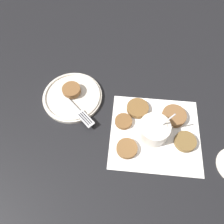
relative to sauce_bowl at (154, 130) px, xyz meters
The scene contains 11 objects.
ground_plane 0.05m from the sauce_bowl, 20.01° to the right, with size 4.00×4.00×0.00m, color black.
napkin 0.03m from the sauce_bowl, 18.26° to the left, with size 0.34×0.31×0.00m.
sauce_bowl is the anchor object (origin of this frame).
fritter_0 0.11m from the sauce_bowl, 149.30° to the right, with size 0.07×0.07×0.02m.
fritter_1 0.11m from the sauce_bowl, 18.68° to the right, with size 0.07×0.07×0.02m.
fritter_2 0.11m from the sauce_bowl, 114.81° to the left, with size 0.08×0.08×0.02m.
fritter_3 0.10m from the sauce_bowl, 37.66° to the left, with size 0.09×0.09×0.02m.
fritter_4 0.11m from the sauce_bowl, 155.19° to the left, with size 0.06×0.06×0.01m.
serving_plate 0.33m from the sauce_bowl, 151.52° to the left, with size 0.22×0.22×0.02m.
fritter_on_plate 0.33m from the sauce_bowl, 149.33° to the left, with size 0.07×0.07×0.02m.
fork 0.27m from the sauce_bowl, 162.42° to the left, with size 0.14×0.16×0.00m.
Camera 1 is at (-0.18, -0.29, 0.69)m, focal length 35.00 mm.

